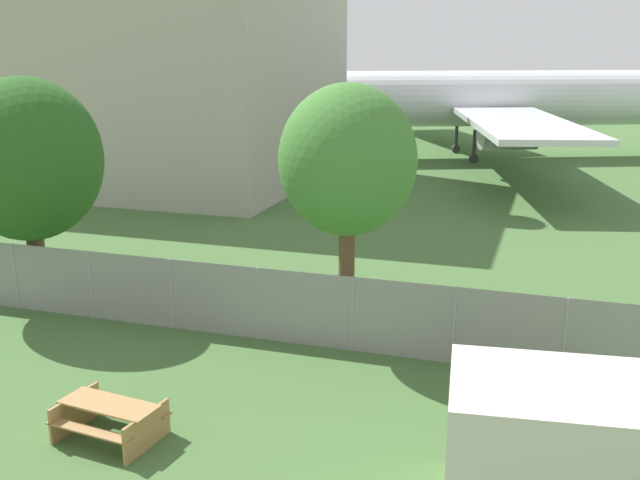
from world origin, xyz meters
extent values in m
cube|color=#ADA899|center=(-20.05, 31.39, 6.66)|extent=(23.67, 15.55, 13.33)
cylinder|color=gray|center=(-10.18, 10.91, 0.98)|extent=(0.07, 0.07, 1.97)
cylinder|color=gray|center=(-7.64, 10.91, 0.98)|extent=(0.07, 0.07, 1.97)
cylinder|color=gray|center=(-5.09, 10.91, 0.98)|extent=(0.07, 0.07, 1.97)
cylinder|color=gray|center=(-2.55, 10.91, 0.98)|extent=(0.07, 0.07, 1.97)
cylinder|color=gray|center=(0.00, 10.91, 0.98)|extent=(0.07, 0.07, 1.97)
cylinder|color=gray|center=(2.55, 10.91, 0.98)|extent=(0.07, 0.07, 1.97)
cylinder|color=gray|center=(5.09, 10.91, 0.98)|extent=(0.07, 0.07, 1.97)
cube|color=gray|center=(0.00, 10.91, 0.98)|extent=(56.00, 0.01, 1.97)
cylinder|color=silver|center=(-3.14, 43.79, 3.92)|extent=(35.04, 17.59, 3.62)
cone|color=silver|center=(-21.62, 35.96, 3.92)|extent=(4.75, 4.75, 3.62)
cube|color=silver|center=(2.46, 35.28, 3.38)|extent=(9.19, 17.20, 0.30)
cylinder|color=#939399|center=(1.80, 37.67, 2.41)|extent=(3.64, 2.77, 1.63)
cube|color=silver|center=(-5.37, 53.74, 3.38)|extent=(12.84, 16.72, 0.30)
cylinder|color=#939399|center=(-4.11, 51.60, 2.41)|extent=(3.64, 2.77, 1.63)
cylinder|color=#2D2D33|center=(-14.06, 39.16, 1.05)|extent=(0.24, 0.24, 2.11)
cylinder|color=#2D2D33|center=(-14.06, 39.16, 0.28)|extent=(0.63, 0.49, 0.56)
cylinder|color=#2D2D33|center=(-0.61, 42.51, 1.05)|extent=(0.24, 0.24, 2.11)
cylinder|color=#2D2D33|center=(-0.61, 42.51, 0.28)|extent=(0.63, 0.49, 0.56)
cylinder|color=#2D2D33|center=(-2.30, 46.51, 1.05)|extent=(0.24, 0.24, 2.11)
cylinder|color=#2D2D33|center=(-2.30, 46.51, 0.28)|extent=(0.63, 0.49, 0.56)
cube|color=beige|center=(5.69, 5.39, 1.20)|extent=(5.21, 3.14, 2.40)
cube|color=#A37A47|center=(-3.38, 5.26, 0.74)|extent=(2.06, 0.99, 0.04)
cube|color=#A37A47|center=(-3.32, 5.81, 0.44)|extent=(2.00, 0.51, 0.04)
cube|color=#A37A47|center=(-3.45, 4.70, 0.44)|extent=(2.00, 0.51, 0.04)
cube|color=#A37A47|center=(-2.50, 5.15, 0.37)|extent=(0.23, 1.40, 0.74)
cube|color=#A37A47|center=(-4.27, 5.36, 0.37)|extent=(0.23, 1.40, 0.74)
cylinder|color=brown|center=(-0.44, 11.90, 1.61)|extent=(0.42, 0.42, 3.22)
ellipsoid|color=#427A33|center=(-0.44, 11.90, 4.71)|extent=(3.51, 3.51, 3.87)
cylinder|color=brown|center=(-9.96, 11.63, 1.24)|extent=(0.52, 0.52, 2.49)
ellipsoid|color=#28561E|center=(-9.96, 11.63, 4.32)|extent=(4.30, 4.30, 4.73)
camera|label=1|loc=(4.64, -6.14, 7.63)|focal=42.00mm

